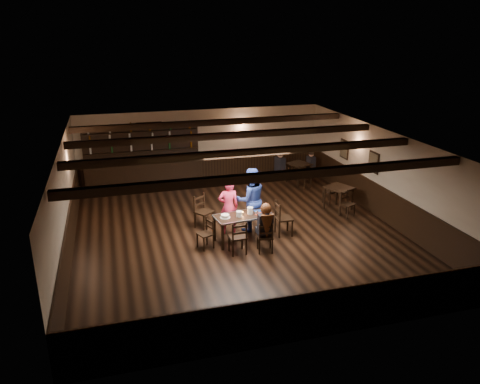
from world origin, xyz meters
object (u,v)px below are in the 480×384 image
object	(u,v)px
woman_pink	(228,207)
man_blue	(250,200)
chair_near_left	(238,235)
chair_near_right	(265,235)
cake	(225,216)
bar_counter	(144,169)
dining_table	(242,218)

from	to	relation	value
woman_pink	man_blue	size ratio (longest dim) A/B	0.86
chair_near_left	chair_near_right	distance (m)	0.70
cake	bar_counter	size ratio (longest dim) A/B	0.06
man_blue	cake	size ratio (longest dim) A/B	6.78
chair_near_right	dining_table	bearing A→B (deg)	115.17
man_blue	chair_near_left	bearing A→B (deg)	58.95
dining_table	man_blue	world-z (taller)	man_blue
cake	dining_table	bearing A→B (deg)	3.88
dining_table	chair_near_right	distance (m)	0.94
chair_near_left	dining_table	bearing A→B (deg)	68.12
man_blue	dining_table	bearing A→B (deg)	52.91
chair_near_right	man_blue	world-z (taller)	man_blue
woman_pink	man_blue	bearing A→B (deg)	-171.78
woman_pink	bar_counter	xyz separation A→B (m)	(-1.95, 4.66, -0.07)
chair_near_left	chair_near_right	xyz separation A→B (m)	(0.69, -0.10, -0.04)
bar_counter	chair_near_right	bearing A→B (deg)	-67.29
chair_near_right	cake	world-z (taller)	cake
man_blue	chair_near_right	bearing A→B (deg)	85.02
chair_near_left	cake	size ratio (longest dim) A/B	3.30
chair_near_left	man_blue	distance (m)	1.63
woman_pink	dining_table	bearing A→B (deg)	112.99
dining_table	cake	bearing A→B (deg)	-176.12
chair_near_right	woman_pink	xyz separation A→B (m)	(-0.61, 1.44, 0.31)
dining_table	chair_near_left	xyz separation A→B (m)	(-0.30, -0.74, -0.14)
chair_near_right	bar_counter	xyz separation A→B (m)	(-2.55, 6.10, 0.24)
chair_near_right	man_blue	distance (m)	1.56
dining_table	chair_near_left	bearing A→B (deg)	-111.88
dining_table	woman_pink	distance (m)	0.65
bar_counter	dining_table	bearing A→B (deg)	-67.69
chair_near_right	bar_counter	bearing A→B (deg)	112.71
cake	chair_near_right	bearing A→B (deg)	-43.09
woman_pink	cake	bearing A→B (deg)	71.64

